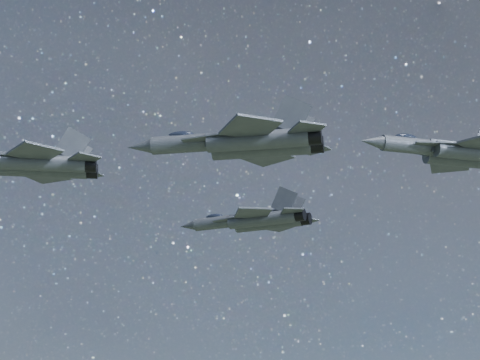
{
  "coord_description": "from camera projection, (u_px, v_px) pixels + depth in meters",
  "views": [
    {
      "loc": [
        6.95,
        -68.94,
        126.53
      ],
      "look_at": [
        1.98,
        -0.5,
        148.41
      ],
      "focal_mm": 55.0,
      "sensor_mm": 36.0,
      "label": 1
    }
  ],
  "objects": [
    {
      "name": "jet_right",
      "position": [
        243.0,
        142.0,
        59.1
      ],
      "size": [
        17.0,
        11.89,
        4.28
      ],
      "rotation": [
        0.0,
        0.0,
        -0.11
      ],
      "color": "#383D46"
    },
    {
      "name": "jet_slot",
      "position": [
        457.0,
        152.0,
        72.94
      ],
      "size": [
        17.88,
        11.95,
        4.53
      ],
      "rotation": [
        0.0,
        0.0,
        0.34
      ],
      "color": "#383D46"
    },
    {
      "name": "jet_lead",
      "position": [
        27.0,
        163.0,
        68.04
      ],
      "size": [
        17.17,
        11.8,
        4.31
      ],
      "rotation": [
        0.0,
        0.0,
        0.2
      ],
      "color": "#383D46"
    },
    {
      "name": "jet_left",
      "position": [
        255.0,
        220.0,
        88.62
      ],
      "size": [
        17.71,
        11.8,
        4.5
      ],
      "rotation": [
        0.0,
        0.0,
        -0.35
      ],
      "color": "#383D46"
    }
  ]
}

